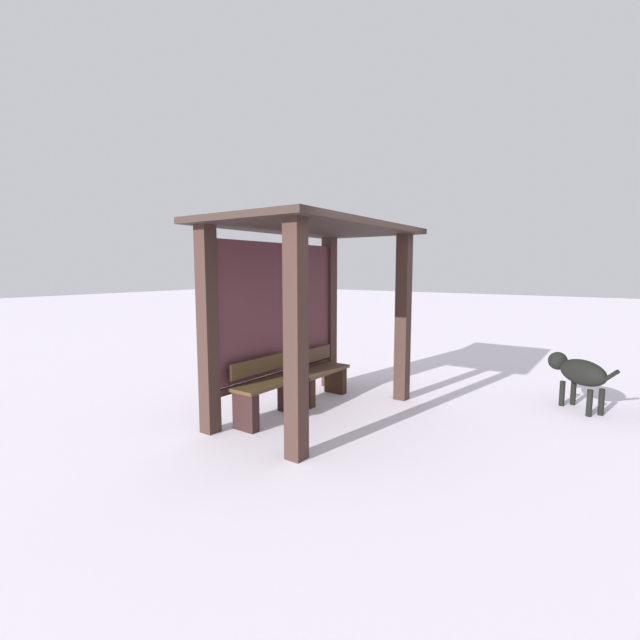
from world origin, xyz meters
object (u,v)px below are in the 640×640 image
(bus_shelter, at_px, (303,284))
(bench_left_inside, at_px, (268,393))
(dog, at_px, (578,372))
(bench_center_inside, at_px, (319,377))

(bus_shelter, xyz_separation_m, bench_left_inside, (-0.56, 0.15, -1.33))
(bench_left_inside, bearing_deg, dog, -48.74)
(bench_left_inside, distance_m, bench_center_inside, 1.11)
(bench_center_inside, bearing_deg, dog, -62.49)
(bench_center_inside, relative_size, dog, 1.16)
(bench_left_inside, height_order, dog, bench_left_inside)
(bench_left_inside, relative_size, dog, 1.16)
(bench_left_inside, xyz_separation_m, dog, (2.74, -3.12, 0.15))
(bench_center_inside, xyz_separation_m, dog, (1.63, -3.13, 0.18))
(bench_left_inside, distance_m, dog, 4.16)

